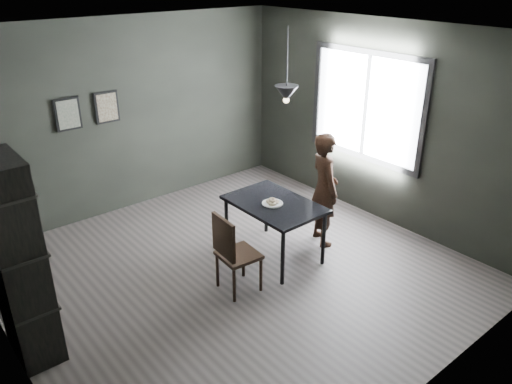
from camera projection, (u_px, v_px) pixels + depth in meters
ground at (237, 271)px, 6.09m from camera, size 5.00×5.00×0.00m
back_wall at (130, 116)px, 7.25m from camera, size 5.00×0.10×2.80m
ceiling at (232, 33)px, 4.92m from camera, size 5.00×5.00×0.02m
window_assembly at (366, 106)px, 6.99m from camera, size 0.04×1.96×1.56m
cafe_table at (274, 208)px, 6.16m from camera, size 0.80×1.20×0.75m
white_plate at (272, 204)px, 6.08m from camera, size 0.23×0.23×0.01m
donut_pile at (272, 202)px, 6.06m from camera, size 0.16×0.16×0.07m
woman at (324, 189)px, 6.45m from camera, size 0.56×0.66×1.53m
wood_chair at (232, 249)px, 5.51m from camera, size 0.45×0.45×0.97m
shelf_unit at (17, 263)px, 4.45m from camera, size 0.38×0.67×1.99m
pendant_lamp at (286, 93)px, 5.79m from camera, size 0.28×0.28×0.86m
framed_print_left at (68, 114)px, 6.63m from camera, size 0.34×0.04×0.44m
framed_print_right at (107, 107)px, 6.94m from camera, size 0.34×0.04×0.44m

